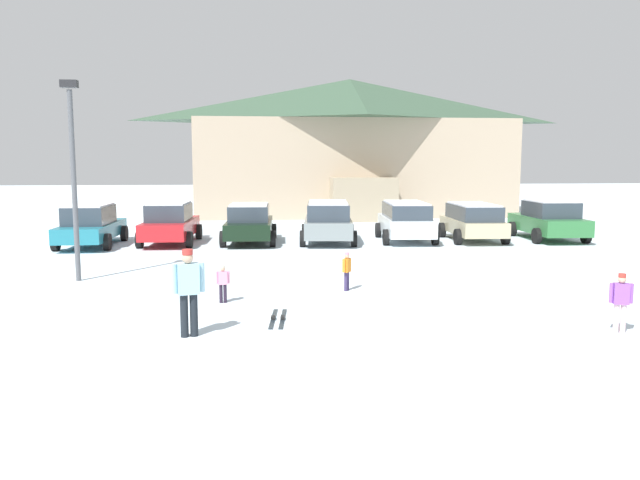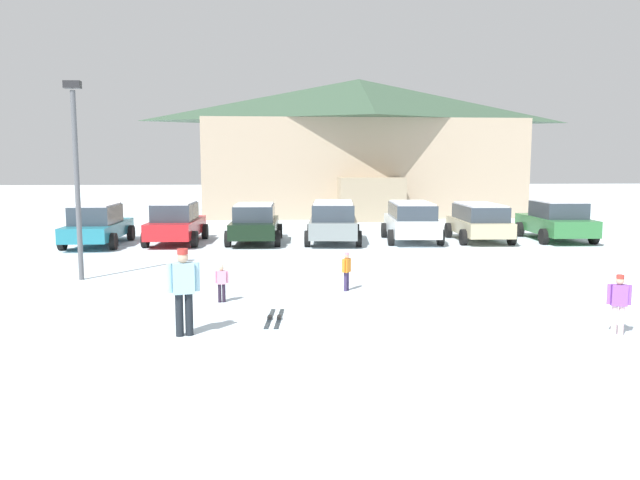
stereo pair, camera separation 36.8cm
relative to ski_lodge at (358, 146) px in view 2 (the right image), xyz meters
name	(u,v)px [view 2 (the right image)]	position (x,y,z in m)	size (l,w,h in m)	color
ground	(416,366)	(-2.97, -29.89, -4.25)	(160.00, 160.00, 0.00)	silver
ski_lodge	(358,146)	(0.00, 0.00, 0.00)	(19.47, 11.09, 8.40)	tan
parked_teal_hatchback	(97,224)	(-12.24, -14.57, -3.43)	(2.10, 4.60, 1.64)	teal
parked_red_sedan	(176,223)	(-9.26, -14.15, -3.41)	(2.22, 4.43, 1.67)	red
parked_black_sedan	(255,223)	(-6.09, -14.19, -3.44)	(2.26, 4.41, 1.60)	black
parked_grey_wagon	(333,221)	(-2.91, -14.44, -3.35)	(2.51, 4.29, 1.68)	gray
parked_white_suv	(411,220)	(0.34, -14.24, -3.37)	(2.38, 4.34, 1.63)	white
parked_beige_suv	(479,221)	(3.17, -14.37, -3.41)	(2.26, 4.12, 1.56)	tan
parked_green_coupe	(556,220)	(6.47, -14.32, -3.41)	(2.35, 4.35, 1.68)	#2E7039
skier_child_in_pink_snowsuit	(222,281)	(-6.51, -25.04, -3.75)	(0.33, 0.16, 0.89)	#261C2D
skier_adult_in_blue_parka	(183,287)	(-6.97, -27.84, -3.31)	(0.60, 0.33, 1.67)	black
skier_child_in_purple_jacket	(619,301)	(1.26, -28.37, -3.60)	(0.42, 0.24, 1.16)	beige
skier_child_in_orange_jacket	(346,269)	(-3.44, -23.93, -3.70)	(0.25, 0.32, 0.99)	#3A2F58
pair_of_skis	(274,318)	(-5.27, -26.71, -4.23)	(0.43, 1.66, 0.08)	#1F2930
lamp_post	(76,169)	(-10.67, -21.91, -1.18)	(0.44, 0.24, 5.45)	#515459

